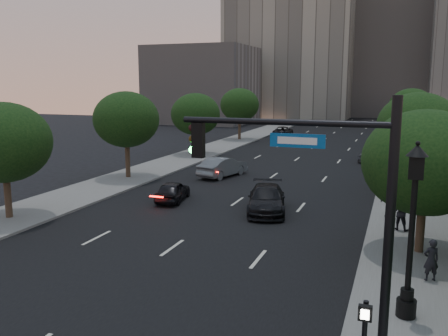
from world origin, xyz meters
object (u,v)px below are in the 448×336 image
at_px(sedan_near_left, 173,191).
at_px(pedestrian_b, 401,212).
at_px(pedestrian_c, 391,200).
at_px(sedan_far_left, 283,132).
at_px(traffic_signal_mast, 343,229).
at_px(pedestrian_a, 431,260).
at_px(sedan_near_right, 267,199).
at_px(sedan_far_right, 373,153).
at_px(street_lamp, 411,239).
at_px(sedan_mid_left, 223,167).

xyz_separation_m(sedan_near_left, pedestrian_b, (13.40, -1.86, 0.42)).
relative_size(pedestrian_b, pedestrian_c, 0.95).
relative_size(sedan_near_left, sedan_far_left, 0.68).
bearing_deg(traffic_signal_mast, pedestrian_a, 67.99).
height_order(sedan_near_right, pedestrian_c, pedestrian_c).
height_order(traffic_signal_mast, pedestrian_c, traffic_signal_mast).
bearing_deg(pedestrian_c, sedan_far_right, -112.14).
bearing_deg(sedan_near_left, pedestrian_b, 162.12).
height_order(traffic_signal_mast, street_lamp, traffic_signal_mast).
bearing_deg(pedestrian_a, sedan_mid_left, -71.96).
bearing_deg(sedan_near_right, sedan_far_right, 63.21).
bearing_deg(pedestrian_b, pedestrian_a, 118.85).
bearing_deg(pedestrian_b, pedestrian_c, -56.73).
bearing_deg(sedan_far_left, sedan_near_right, 93.33).
distance_m(street_lamp, sedan_far_left, 50.98).
bearing_deg(pedestrian_b, sedan_mid_left, -18.95).
distance_m(sedan_far_left, pedestrian_a, 48.18).
height_order(sedan_near_left, pedestrian_a, pedestrian_a).
distance_m(sedan_far_left, pedestrian_c, 39.94).
bearing_deg(sedan_far_left, sedan_far_right, 118.46).
bearing_deg(sedan_far_right, pedestrian_b, -72.07).
height_order(traffic_signal_mast, sedan_far_left, traffic_signal_mast).
xyz_separation_m(street_lamp, sedan_mid_left, (-13.46, 19.72, -1.85)).
xyz_separation_m(sedan_mid_left, sedan_far_right, (10.72, 12.00, 0.02)).
bearing_deg(pedestrian_c, pedestrian_a, 73.08).
distance_m(sedan_near_right, pedestrian_b, 7.36).
bearing_deg(traffic_signal_mast, sedan_far_left, 104.97).
relative_size(sedan_near_left, pedestrian_a, 2.38).
relative_size(sedan_near_left, pedestrian_c, 1.94).
bearing_deg(traffic_signal_mast, pedestrian_c, 86.20).
bearing_deg(pedestrian_c, sedan_near_left, -26.84).
distance_m(sedan_mid_left, pedestrian_c, 15.20).
xyz_separation_m(sedan_near_left, sedan_far_left, (-1.88, 37.33, 0.12)).
distance_m(traffic_signal_mast, street_lamp, 3.66).
xyz_separation_m(sedan_near_right, pedestrian_a, (8.27, -7.58, 0.19)).
height_order(sedan_far_left, pedestrian_c, pedestrian_c).
relative_size(street_lamp, sedan_near_right, 1.10).
xyz_separation_m(street_lamp, sedan_near_left, (-13.62, 11.21, -2.00)).
xyz_separation_m(traffic_signal_mast, sedan_near_right, (-5.73, 13.85, -2.93)).
bearing_deg(sedan_far_right, pedestrian_a, -71.35).
height_order(sedan_far_right, pedestrian_b, pedestrian_b).
xyz_separation_m(street_lamp, sedan_near_right, (-7.43, 10.78, -1.89)).
distance_m(sedan_near_left, sedan_near_right, 6.20).
bearing_deg(pedestrian_a, pedestrian_c, -101.99).
height_order(sedan_near_left, pedestrian_b, pedestrian_b).
bearing_deg(street_lamp, sedan_far_left, 107.71).
bearing_deg(sedan_mid_left, sedan_far_left, -70.83).
xyz_separation_m(sedan_far_left, pedestrian_c, (14.76, -37.11, 0.35)).
bearing_deg(pedestrian_c, sedan_far_left, -96.10).
distance_m(sedan_near_left, sedan_far_left, 37.37).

